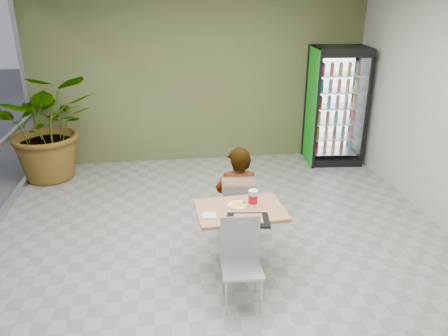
{
  "coord_description": "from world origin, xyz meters",
  "views": [
    {
      "loc": [
        -0.61,
        -4.34,
        2.97
      ],
      "look_at": [
        0.04,
        0.49,
        1.0
      ],
      "focal_mm": 35.0,
      "sensor_mm": 36.0,
      "label": 1
    }
  ],
  "objects": [
    {
      "name": "ground",
      "position": [
        0.0,
        0.0,
        0.0
      ],
      "size": [
        7.0,
        7.0,
        0.0
      ],
      "primitive_type": "plane",
      "color": "gray",
      "rests_on": "ground"
    },
    {
      "name": "room_envelope",
      "position": [
        0.0,
        0.0,
        1.6
      ],
      "size": [
        6.0,
        7.0,
        3.2
      ],
      "primitive_type": null,
      "color": "beige",
      "rests_on": "ground"
    },
    {
      "name": "dining_table",
      "position": [
        0.14,
        -0.11,
        0.54
      ],
      "size": [
        1.0,
        0.73,
        0.75
      ],
      "rotation": [
        0.0,
        0.0,
        0.06
      ],
      "color": "tan",
      "rests_on": "ground"
    },
    {
      "name": "chair_far",
      "position": [
        0.21,
        0.47,
        0.54
      ],
      "size": [
        0.44,
        0.44,
        0.92
      ],
      "rotation": [
        0.0,
        0.0,
        3.07
      ],
      "color": "#B1B4B6",
      "rests_on": "ground"
    },
    {
      "name": "chair_near",
      "position": [
        0.05,
        -0.68,
        0.53
      ],
      "size": [
        0.42,
        0.42,
        0.9
      ],
      "rotation": [
        0.0,
        0.0,
        -0.05
      ],
      "color": "#B1B4B6",
      "rests_on": "ground"
    },
    {
      "name": "seated_woman",
      "position": [
        0.22,
        0.51,
        0.47
      ],
      "size": [
        0.6,
        0.41,
        1.55
      ],
      "primitive_type": "imported",
      "rotation": [
        0.0,
        0.0,
        3.07
      ],
      "color": "black",
      "rests_on": "ground"
    },
    {
      "name": "pizza_plate",
      "position": [
        0.12,
        -0.03,
        0.77
      ],
      "size": [
        0.31,
        0.24,
        0.03
      ],
      "color": "silver",
      "rests_on": "dining_table"
    },
    {
      "name": "soda_cup",
      "position": [
        0.29,
        -0.06,
        0.84
      ],
      "size": [
        0.11,
        0.11,
        0.19
      ],
      "color": "silver",
      "rests_on": "dining_table"
    },
    {
      "name": "napkin_stack",
      "position": [
        -0.21,
        -0.24,
        0.76
      ],
      "size": [
        0.16,
        0.16,
        0.02
      ],
      "primitive_type": "cube",
      "rotation": [
        0.0,
        0.0,
        -0.1
      ],
      "color": "silver",
      "rests_on": "dining_table"
    },
    {
      "name": "cafeteria_tray",
      "position": [
        0.17,
        -0.41,
        0.76
      ],
      "size": [
        0.47,
        0.36,
        0.02
      ],
      "primitive_type": "cube",
      "rotation": [
        0.0,
        0.0,
        -0.11
      ],
      "color": "black",
      "rests_on": "dining_table"
    },
    {
      "name": "beverage_fridge",
      "position": [
        2.43,
        3.06,
        1.05
      ],
      "size": [
        1.02,
        0.82,
        2.1
      ],
      "rotation": [
        0.0,
        0.0,
        -0.09
      ],
      "color": "black",
      "rests_on": "ground"
    },
    {
      "name": "potted_plant",
      "position": [
        -2.57,
        2.92,
        0.91
      ],
      "size": [
        1.83,
        1.65,
        1.82
      ],
      "primitive_type": "imported",
      "rotation": [
        0.0,
        0.0,
        0.15
      ],
      "color": "#39702D",
      "rests_on": "ground"
    }
  ]
}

